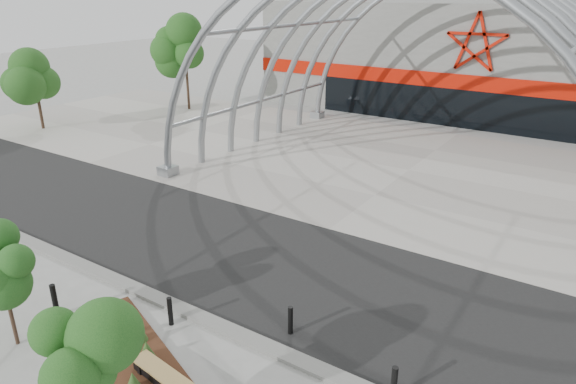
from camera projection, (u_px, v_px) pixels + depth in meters
ground at (212, 317)px, 14.91m from camera, size 140.00×140.00×0.00m
road at (280, 266)px, 17.62m from camera, size 140.00×7.00×0.02m
forecourt at (409, 170)px, 26.91m from camera, size 60.00×17.00×0.04m
kerb at (206, 320)px, 14.69m from camera, size 60.00×0.50×0.12m
arena_building at (500, 57)px, 39.36m from camera, size 34.00×15.24×8.00m
vault_canopy at (409, 170)px, 26.91m from camera, size 20.80×15.80×20.36m
planting_bed at (133, 357)px, 13.07m from camera, size 6.15×3.79×0.62m
street_tree_0 at (0, 268)px, 12.96m from camera, size 1.41×1.41×3.22m
street_tree_1 at (77, 358)px, 9.55m from camera, size 1.46×1.46×3.46m
bench_0 at (77, 331)px, 13.99m from camera, size 1.84×0.65×0.38m
bench_1 at (165, 380)px, 12.20m from camera, size 2.14×0.71×0.44m
bollard_0 at (55, 300)px, 14.83m from camera, size 0.16×0.16×1.02m
bollard_1 at (107, 328)px, 13.53m from camera, size 0.18×0.18×1.14m
bollard_2 at (170, 311)px, 14.43m from camera, size 0.14×0.14×0.88m
bollard_3 at (290, 320)px, 14.04m from camera, size 0.14×0.14×0.87m
bollard_4 at (394, 383)px, 11.78m from camera, size 0.15×0.15×0.91m
bg_tree_0 at (185, 49)px, 38.96m from camera, size 3.00×3.00×6.45m
bg_tree_2 at (33, 71)px, 33.55m from camera, size 2.55×2.55×5.38m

